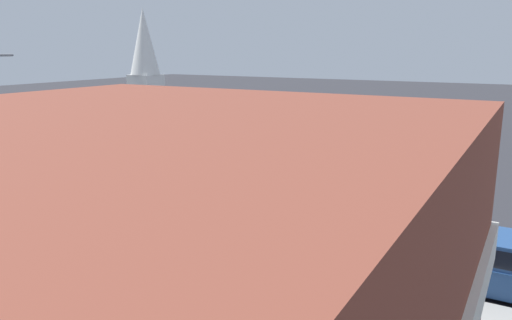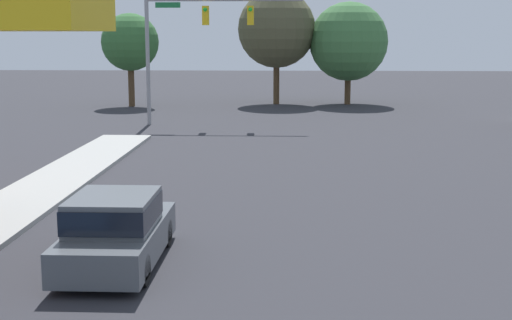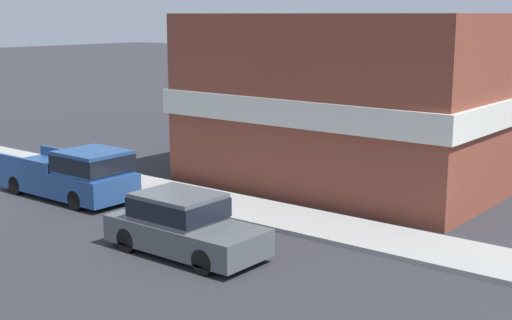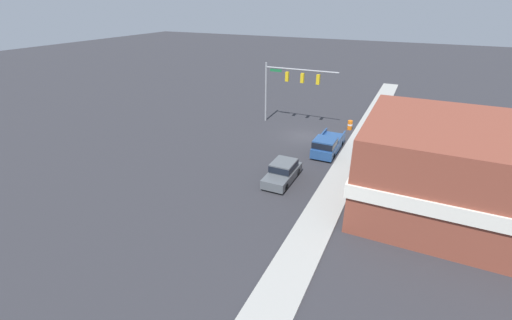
{
  "view_description": "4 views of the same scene",
  "coord_description": "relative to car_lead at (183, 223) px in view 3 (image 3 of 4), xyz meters",
  "views": [
    {
      "loc": [
        -19.44,
        3.07,
        7.39
      ],
      "look_at": [
        1.05,
        14.71,
        2.13
      ],
      "focal_mm": 35.0,
      "sensor_mm": 36.0,
      "label": 1
    },
    {
      "loc": [
        2.23,
        -4.75,
        4.99
      ],
      "look_at": [
        1.43,
        13.48,
        1.81
      ],
      "focal_mm": 50.0,
      "sensor_mm": 36.0,
      "label": 2
    },
    {
      "loc": [
        11.49,
        22.93,
        6.26
      ],
      "look_at": [
        -0.88,
        13.11,
        3.01
      ],
      "focal_mm": 50.0,
      "sensor_mm": 36.0,
      "label": 3
    },
    {
      "loc": [
        -10.13,
        33.2,
        13.39
      ],
      "look_at": [
        -0.5,
        13.1,
        2.88
      ],
      "focal_mm": 24.0,
      "sensor_mm": 36.0,
      "label": 4
    }
  ],
  "objects": [
    {
      "name": "pickup_truck_parked",
      "position": [
        -1.81,
        -6.9,
        0.06
      ],
      "size": [
        2.01,
        5.43,
        1.81
      ],
      "color": "black",
      "rests_on": "ground"
    },
    {
      "name": "sidewalk_curb",
      "position": [
        -4.21,
        -10.16,
        -0.77
      ],
      "size": [
        2.4,
        60.0,
        0.14
      ],
      "color": "#9E9E99",
      "rests_on": "ground"
    },
    {
      "name": "car_lead",
      "position": [
        0.0,
        0.0,
        0.0
      ],
      "size": [
        1.87,
        4.46,
        1.62
      ],
      "color": "black",
      "rests_on": "ground"
    },
    {
      "name": "corner_brick_building",
      "position": [
        -12.8,
        -0.84,
        2.29
      ],
      "size": [
        14.07,
        11.49,
        6.28
      ],
      "color": "brown",
      "rests_on": "ground"
    }
  ]
}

